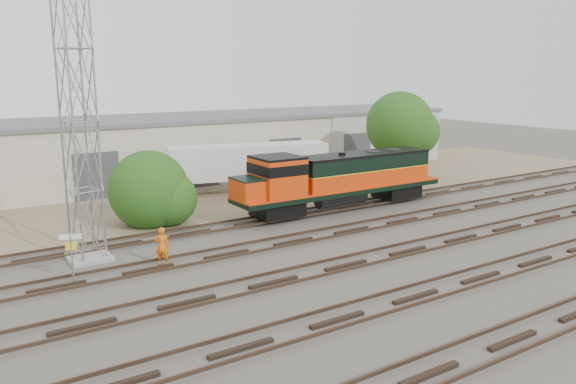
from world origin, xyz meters
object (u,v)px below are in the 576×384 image
worker (162,246)px  locomotive (338,178)px  semi_trailer (252,162)px  signal_tower (79,127)px

worker → locomotive: bearing=-128.2°
worker → semi_trailer: size_ratio=0.15×
semi_trailer → worker: bearing=-120.0°
locomotive → signal_tower: size_ratio=1.17×
signal_tower → worker: (2.75, -2.68, -5.57)m
locomotive → worker: locomotive is taller
signal_tower → semi_trailer: (14.38, 9.31, -4.18)m
locomotive → signal_tower: bearing=-175.2°
signal_tower → worker: 6.77m
signal_tower → locomotive: bearing=4.8°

